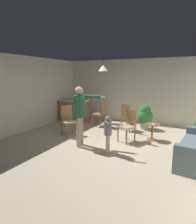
# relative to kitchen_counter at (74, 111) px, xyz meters

# --- Properties ---
(ground) EXTENTS (7.68, 7.68, 0.00)m
(ground) POSITION_rel_kitchen_counter_xyz_m (2.45, -2.10, -0.48)
(ground) COLOR beige
(wall_back) EXTENTS (6.40, 0.10, 2.70)m
(wall_back) POSITION_rel_kitchen_counter_xyz_m (2.45, 1.10, 0.87)
(wall_back) COLOR silver
(wall_back) RESTS_ON ground
(wall_left) EXTENTS (0.10, 6.40, 2.70)m
(wall_left) POSITION_rel_kitchen_counter_xyz_m (-0.75, -2.10, 0.87)
(wall_left) COLOR silver
(wall_left) RESTS_ON ground
(kitchen_counter) EXTENTS (1.26, 0.66, 0.95)m
(kitchen_counter) POSITION_rel_kitchen_counter_xyz_m (0.00, 0.00, 0.00)
(kitchen_counter) COLOR olive
(kitchen_counter) RESTS_ON ground
(side_table_by_couch) EXTENTS (0.44, 0.44, 0.52)m
(side_table_by_couch) POSITION_rel_kitchen_counter_xyz_m (3.62, -1.00, -0.15)
(side_table_by_couch) COLOR olive
(side_table_by_couch) RESTS_ON ground
(person_adult) EXTENTS (0.81, 0.57, 1.71)m
(person_adult) POSITION_rel_kitchen_counter_xyz_m (1.87, -2.46, 0.58)
(person_adult) COLOR tan
(person_adult) RESTS_ON ground
(person_child) EXTENTS (0.55, 0.29, 1.00)m
(person_child) POSITION_rel_kitchen_counter_xyz_m (2.81, -2.60, 0.14)
(person_child) COLOR tan
(person_child) RESTS_ON ground
(dining_chair_by_counter) EXTENTS (0.58, 0.58, 1.00)m
(dining_chair_by_counter) POSITION_rel_kitchen_counter_xyz_m (0.95, -1.76, 0.07)
(dining_chair_by_counter) COLOR olive
(dining_chair_by_counter) RESTS_ON ground
(dining_chair_near_wall) EXTENTS (0.53, 0.53, 1.00)m
(dining_chair_near_wall) POSITION_rel_kitchen_counter_xyz_m (2.60, -0.39, 0.07)
(dining_chair_near_wall) COLOR olive
(dining_chair_near_wall) RESTS_ON ground
(dining_chair_centre_back) EXTENTS (0.43, 0.43, 1.00)m
(dining_chair_centre_back) POSITION_rel_kitchen_counter_xyz_m (1.41, -0.24, 0.07)
(dining_chair_centre_back) COLOR olive
(dining_chair_centre_back) RESTS_ON ground
(dining_chair_spare) EXTENTS (0.56, 0.56, 1.00)m
(dining_chair_spare) POSITION_rel_kitchen_counter_xyz_m (2.99, -1.47, 0.07)
(dining_chair_spare) COLOR olive
(dining_chair_spare) RESTS_ON ground
(potted_plant_by_wall) EXTENTS (0.60, 0.60, 0.92)m
(potted_plant_by_wall) POSITION_rel_kitchen_counter_xyz_m (3.11, 0.19, 0.03)
(potted_plant_by_wall) COLOR #B7B2AD
(potted_plant_by_wall) RESTS_ON ground
(spare_remote_on_table) EXTENTS (0.12, 0.11, 0.04)m
(spare_remote_on_table) POSITION_rel_kitchen_counter_xyz_m (3.66, -1.03, 0.06)
(spare_remote_on_table) COLOR white
(spare_remote_on_table) RESTS_ON side_table_by_couch
(ceiling_light_pendant) EXTENTS (0.32, 0.32, 0.55)m
(ceiling_light_pendant) POSITION_rel_kitchen_counter_xyz_m (1.96, -1.13, 1.77)
(ceiling_light_pendant) COLOR silver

